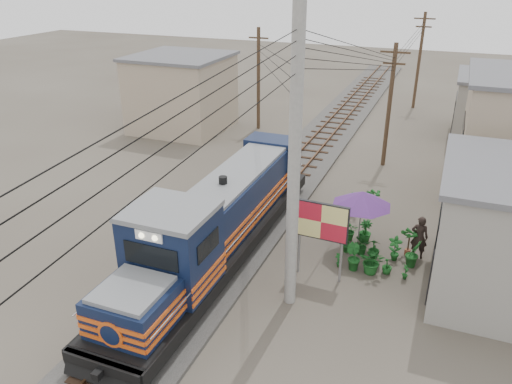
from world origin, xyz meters
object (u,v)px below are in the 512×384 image
at_px(billboard, 321,224).
at_px(market_umbrella, 362,199).
at_px(locomotive, 218,223).
at_px(vendor, 419,237).

height_order(billboard, market_umbrella, billboard).
distance_m(locomotive, market_umbrella, 5.78).
xyz_separation_m(market_umbrella, vendor, (2.35, 0.33, -1.43)).
bearing_deg(market_umbrella, billboard, -111.64).
xyz_separation_m(locomotive, vendor, (7.37, 3.10, -0.71)).
bearing_deg(billboard, market_umbrella, 70.90).
xyz_separation_m(billboard, market_umbrella, (0.99, 2.49, 0.07)).
height_order(market_umbrella, vendor, market_umbrella).
bearing_deg(locomotive, vendor, 22.79).
xyz_separation_m(locomotive, market_umbrella, (5.03, 2.76, 0.72)).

